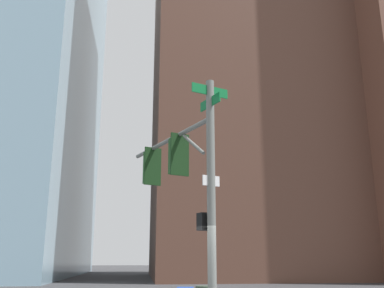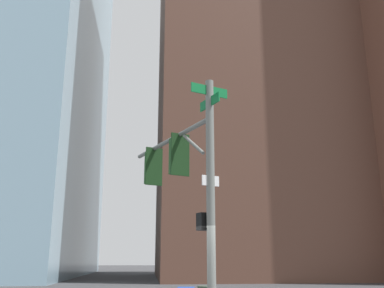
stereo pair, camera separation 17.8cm
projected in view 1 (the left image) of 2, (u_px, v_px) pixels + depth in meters
signal_pole_assembly at (180, 173)px, 11.27m from camera, size 2.28×4.66×6.02m
building_brick_midblock at (252, 72)px, 45.73m from camera, size 20.66×19.89×42.12m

